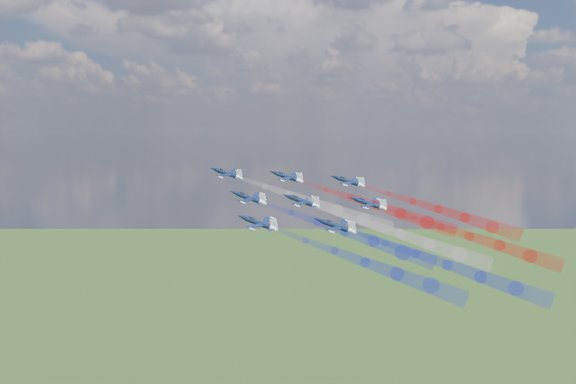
% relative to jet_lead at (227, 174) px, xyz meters
% --- Properties ---
extents(jet_lead, '(12.23, 10.32, 6.51)m').
position_rel_jet_lead_xyz_m(jet_lead, '(0.00, 0.00, 0.00)').
color(jet_lead, black).
extents(trail_lead, '(39.34, 10.81, 13.53)m').
position_rel_jet_lead_xyz_m(trail_lead, '(23.31, -4.16, -5.95)').
color(trail_lead, white).
extents(jet_inner_left, '(12.23, 10.32, 6.51)m').
position_rel_jet_lead_xyz_m(jet_inner_left, '(10.59, -11.78, -4.61)').
color(jet_inner_left, black).
extents(trail_inner_left, '(39.34, 10.81, 13.53)m').
position_rel_jet_lead_xyz_m(trail_inner_left, '(33.90, -15.95, -10.56)').
color(trail_inner_left, '#1A28E0').
extents(jet_inner_right, '(12.23, 10.32, 6.51)m').
position_rel_jet_lead_xyz_m(jet_inner_right, '(13.30, 7.59, -1.07)').
color(jet_inner_right, black).
extents(trail_inner_right, '(39.34, 10.81, 13.53)m').
position_rel_jet_lead_xyz_m(trail_inner_right, '(36.62, 3.43, -7.01)').
color(trail_inner_right, red).
extents(jet_outer_left, '(12.23, 10.32, 6.51)m').
position_rel_jet_lead_xyz_m(jet_outer_left, '(17.41, -23.57, -8.52)').
color(jet_outer_left, black).
extents(trail_outer_left, '(39.34, 10.81, 13.53)m').
position_rel_jet_lead_xyz_m(trail_outer_left, '(40.72, -27.73, -14.47)').
color(trail_outer_left, '#1A28E0').
extents(jet_center_third, '(12.23, 10.32, 6.51)m').
position_rel_jet_lead_xyz_m(jet_center_third, '(21.33, -5.63, -5.62)').
color(jet_center_third, black).
extents(trail_center_third, '(39.34, 10.81, 13.53)m').
position_rel_jet_lead_xyz_m(trail_center_third, '(44.64, -9.79, -11.56)').
color(trail_center_third, white).
extents(jet_outer_right, '(12.23, 10.32, 6.51)m').
position_rel_jet_lead_xyz_m(jet_outer_right, '(27.52, 15.20, -2.41)').
color(jet_outer_right, black).
extents(trail_outer_right, '(39.34, 10.81, 13.53)m').
position_rel_jet_lead_xyz_m(trail_outer_right, '(50.83, 11.03, -8.36)').
color(trail_outer_right, red).
extents(jet_rear_left, '(12.23, 10.32, 6.51)m').
position_rel_jet_lead_xyz_m(jet_rear_left, '(32.22, -16.56, -9.41)').
color(jet_rear_left, black).
extents(trail_rear_left, '(39.34, 10.81, 13.53)m').
position_rel_jet_lead_xyz_m(trail_rear_left, '(55.53, -20.73, -15.36)').
color(trail_rear_left, '#1A28E0').
extents(jet_rear_right, '(12.23, 10.32, 6.51)m').
position_rel_jet_lead_xyz_m(jet_rear_right, '(35.44, 2.36, -6.54)').
color(jet_rear_right, black).
extents(trail_rear_right, '(39.34, 10.81, 13.53)m').
position_rel_jet_lead_xyz_m(trail_rear_right, '(58.75, -1.80, -12.49)').
color(trail_rear_right, red).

